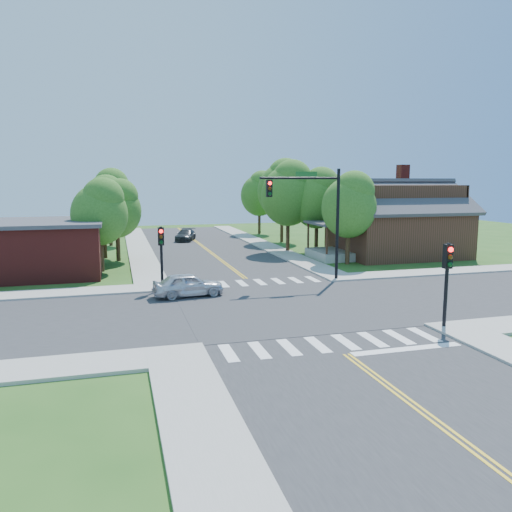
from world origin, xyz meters
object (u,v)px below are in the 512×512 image
object	(u,v)px
signal_pole_nw	(161,246)
car_silver	(188,285)
signal_mast_ne	(313,206)
car_dgrey	(186,235)
signal_pole_se	(447,269)
house_ne	(396,217)

from	to	relation	value
signal_pole_nw	car_silver	world-z (taller)	signal_pole_nw
signal_mast_ne	car_dgrey	size ratio (longest dim) A/B	1.58
car_silver	signal_pole_nw	bearing A→B (deg)	25.27
signal_pole_se	house_ne	distance (m)	22.03
signal_mast_ne	car_silver	distance (m)	9.50
signal_mast_ne	signal_pole_nw	xyz separation A→B (m)	(-9.51, -0.01, -2.19)
car_silver	car_dgrey	size ratio (longest dim) A/B	0.89
signal_mast_ne	car_silver	bearing A→B (deg)	-165.82
car_silver	car_dgrey	bearing A→B (deg)	-13.01
car_dgrey	house_ne	bearing A→B (deg)	-25.61
signal_pole_nw	car_dgrey	bearing A→B (deg)	79.18
signal_mast_ne	signal_pole_nw	size ratio (longest dim) A/B	1.89
signal_pole_se	house_ne	world-z (taller)	house_ne
signal_pole_nw	car_silver	xyz separation A→B (m)	(1.24, -2.08, -2.00)
signal_pole_se	car_dgrey	bearing A→B (deg)	100.51
signal_mast_ne	signal_pole_se	size ratio (longest dim) A/B	1.89
car_dgrey	signal_mast_ne	bearing A→B (deg)	-60.15
house_ne	car_silver	distance (m)	22.39
signal_pole_se	house_ne	xyz separation A→B (m)	(9.51, 19.86, 0.67)
signal_pole_nw	car_silver	bearing A→B (deg)	-59.05
house_ne	car_silver	size ratio (longest dim) A/B	3.23
car_silver	signal_pole_se	bearing A→B (deg)	-138.18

